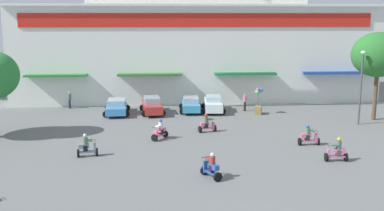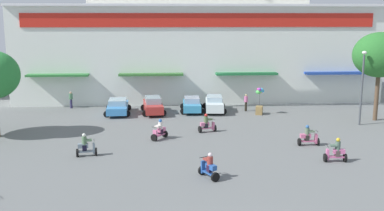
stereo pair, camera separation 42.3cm
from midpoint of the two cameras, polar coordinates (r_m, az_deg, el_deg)
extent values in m
plane|color=slate|center=(30.27, 3.35, -6.06)|extent=(128.00, 128.00, 0.00)
cube|color=white|center=(51.00, 0.11, 6.63)|extent=(38.14, 10.08, 9.93)
cube|color=red|center=(45.77, 0.61, 10.65)|extent=(35.08, 0.12, 1.36)
cube|color=white|center=(45.74, 0.62, 12.50)|extent=(38.14, 0.70, 0.24)
cube|color=#2D7436|center=(46.58, -16.95, 3.62)|extent=(6.02, 1.10, 0.20)
cube|color=#32692F|center=(45.47, -5.57, 3.88)|extent=(6.40, 1.10, 0.20)
cube|color=#206E3B|center=(46.27, 6.43, 3.99)|extent=(6.22, 1.10, 0.20)
cube|color=#2143A0|center=(49.04, 17.77, 3.93)|extent=(7.48, 1.10, 0.20)
cylinder|color=brown|center=(42.67, 21.71, 1.03)|extent=(0.36, 0.36, 4.10)
ellipsoid|color=#2A6F2C|center=(42.24, 22.06, 5.93)|extent=(4.63, 4.03, 3.86)
cube|color=#3C87CA|center=(42.80, -9.69, -0.30)|extent=(1.98, 4.53, 0.64)
cube|color=#99B7C5|center=(42.70, -9.72, 0.44)|extent=(1.64, 2.29, 0.50)
cylinder|color=black|center=(44.28, -10.75, -0.34)|extent=(0.61, 0.19, 0.60)
cylinder|color=black|center=(44.17, -8.41, -0.29)|extent=(0.61, 0.19, 0.60)
cylinder|color=black|center=(41.57, -11.03, -1.09)|extent=(0.61, 0.19, 0.60)
cylinder|color=black|center=(41.46, -8.53, -1.04)|extent=(0.61, 0.19, 0.60)
cube|color=#B8302B|center=(42.65, -5.30, -0.15)|extent=(2.04, 4.60, 0.75)
cube|color=#95B0BC|center=(42.52, -5.32, 0.71)|extent=(1.59, 2.36, 0.55)
cylinder|color=black|center=(44.01, -6.49, -0.28)|extent=(0.61, 0.22, 0.60)
cylinder|color=black|center=(44.13, -4.41, -0.21)|extent=(0.61, 0.22, 0.60)
cylinder|color=black|center=(41.31, -6.24, -1.03)|extent=(0.61, 0.22, 0.60)
cylinder|color=black|center=(41.44, -4.03, -0.95)|extent=(0.61, 0.22, 0.60)
cube|color=#3791C0|center=(43.17, -0.43, -0.02)|extent=(1.77, 3.95, 0.67)
cube|color=#A0ABBD|center=(43.06, -0.43, 0.73)|extent=(1.47, 1.99, 0.49)
cylinder|color=black|center=(44.39, -1.53, -0.12)|extent=(0.61, 0.19, 0.60)
cylinder|color=black|center=(44.44, 0.57, -0.10)|extent=(0.61, 0.19, 0.60)
cylinder|color=black|center=(42.03, -1.49, -0.76)|extent=(0.61, 0.19, 0.60)
cylinder|color=black|center=(42.08, 0.73, -0.74)|extent=(0.61, 0.19, 0.60)
cube|color=white|center=(43.35, 2.41, 0.10)|extent=(1.96, 4.50, 0.80)
cube|color=#A1BAC7|center=(43.24, 2.41, 0.91)|extent=(1.56, 2.30, 0.45)
cylinder|color=black|center=(44.74, 1.30, -0.03)|extent=(0.61, 0.21, 0.60)
cylinder|color=black|center=(44.80, 3.37, -0.03)|extent=(0.61, 0.21, 0.60)
cylinder|color=black|center=(42.07, 1.37, -0.74)|extent=(0.61, 0.21, 0.60)
cylinder|color=black|center=(42.13, 3.58, -0.74)|extent=(0.61, 0.21, 0.60)
cylinder|color=black|center=(33.23, -5.09, -4.06)|extent=(0.50, 0.42, 0.52)
cylinder|color=black|center=(34.26, -3.76, -3.57)|extent=(0.50, 0.42, 0.52)
cube|color=#D56994|center=(33.73, -4.42, -3.71)|extent=(0.92, 1.11, 0.10)
cube|color=#D56994|center=(33.83, -4.19, -3.05)|extent=(0.68, 0.78, 0.28)
cube|color=#D56994|center=(33.28, -4.96, -3.65)|extent=(0.34, 0.30, 0.66)
cylinder|color=black|center=(33.12, -5.01, -2.76)|extent=(0.44, 0.34, 0.04)
cube|color=#2A182A|center=(33.77, -4.29, -3.29)|extent=(0.42, 0.41, 0.36)
cylinder|color=silver|center=(33.67, -4.30, -2.55)|extent=(0.45, 0.45, 0.54)
sphere|color=#275BAA|center=(33.58, -4.31, -1.92)|extent=(0.25, 0.25, 0.25)
cube|color=silver|center=(33.43, -4.60, -2.60)|extent=(0.53, 0.56, 0.10)
cylinder|color=black|center=(33.35, 15.15, -4.36)|extent=(0.15, 0.52, 0.52)
cylinder|color=black|center=(32.95, 12.99, -4.44)|extent=(0.15, 0.52, 0.52)
cube|color=#D76590|center=(33.13, 14.08, -4.30)|extent=(1.16, 0.29, 0.10)
cube|color=#D76590|center=(32.96, 13.72, -3.68)|extent=(0.74, 0.31, 0.28)
cube|color=#D76590|center=(33.25, 14.96, -3.98)|extent=(0.14, 0.32, 0.68)
cylinder|color=black|center=(33.12, 15.05, -3.07)|extent=(0.04, 0.52, 0.04)
cube|color=#292723|center=(33.02, 13.89, -3.88)|extent=(0.28, 0.32, 0.36)
cylinder|color=#576E54|center=(32.92, 13.92, -3.16)|extent=(0.32, 0.32, 0.49)
sphere|color=#30619E|center=(32.83, 13.95, -2.55)|extent=(0.25, 0.25, 0.25)
cube|color=#576E54|center=(33.00, 14.40, -3.10)|extent=(0.44, 0.35, 0.10)
cylinder|color=black|center=(30.41, -12.23, -5.71)|extent=(0.23, 0.54, 0.52)
cylinder|color=black|center=(30.42, -14.46, -5.81)|extent=(0.23, 0.54, 0.52)
cube|color=slate|center=(30.39, -13.35, -5.65)|extent=(1.07, 0.45, 0.10)
cube|color=slate|center=(30.29, -13.79, -4.97)|extent=(0.70, 0.40, 0.28)
cube|color=slate|center=(30.34, -12.47, -5.29)|extent=(0.19, 0.34, 0.69)
cylinder|color=black|center=(30.20, -12.47, -4.29)|extent=(0.12, 0.52, 0.04)
cube|color=black|center=(30.32, -13.60, -5.18)|extent=(0.33, 0.36, 0.36)
cylinder|color=#517250|center=(30.20, -13.64, -4.36)|extent=(0.37, 0.37, 0.53)
sphere|color=silver|center=(30.10, -13.67, -3.67)|extent=(0.25, 0.25, 0.25)
cube|color=#517250|center=(30.19, -13.15, -4.29)|extent=(0.49, 0.41, 0.10)
cylinder|color=black|center=(26.30, 1.11, -8.13)|extent=(0.53, 0.37, 0.52)
cylinder|color=black|center=(25.28, 2.76, -8.94)|extent=(0.53, 0.37, 0.52)
cube|color=#25519F|center=(25.76, 1.92, -8.40)|extent=(0.79, 1.15, 0.10)
cube|color=#25519F|center=(25.44, 2.23, -7.66)|extent=(0.61, 0.79, 0.28)
cube|color=#25519F|center=(26.11, 1.27, -7.67)|extent=(0.35, 0.27, 0.72)
cylinder|color=black|center=(25.96, 1.24, -6.49)|extent=(0.48, 0.28, 0.04)
cube|color=black|center=(25.56, 2.09, -7.85)|extent=(0.41, 0.40, 0.36)
cylinder|color=maroon|center=(25.43, 2.10, -6.95)|extent=(0.43, 0.43, 0.48)
sphere|color=silver|center=(25.32, 2.10, -6.20)|extent=(0.25, 0.25, 0.25)
cube|color=maroon|center=(25.65, 1.73, -6.74)|extent=(0.51, 0.55, 0.10)
cylinder|color=black|center=(35.98, 2.51, -2.85)|extent=(0.27, 0.54, 0.52)
cylinder|color=black|center=(35.54, 0.67, -3.01)|extent=(0.27, 0.54, 0.52)
cube|color=pink|center=(35.74, 1.60, -2.84)|extent=(1.12, 0.56, 0.10)
cube|color=pink|center=(35.59, 1.27, -2.35)|extent=(0.74, 0.47, 0.28)
cube|color=pink|center=(35.88, 2.33, -2.55)|extent=(0.22, 0.35, 0.64)
cylinder|color=black|center=(35.77, 2.38, -1.73)|extent=(0.17, 0.51, 0.04)
cube|color=black|center=(35.65, 1.41, -2.52)|extent=(0.35, 0.38, 0.36)
cylinder|color=#4F6940|center=(35.54, 1.42, -1.82)|extent=(0.39, 0.39, 0.54)
sphere|color=red|center=(35.46, 1.42, -1.21)|extent=(0.25, 0.25, 0.25)
cube|color=#4F6940|center=(35.63, 1.82, -1.74)|extent=(0.51, 0.44, 0.10)
cylinder|color=black|center=(29.80, 16.08, -6.24)|extent=(0.18, 0.53, 0.52)
cylinder|color=black|center=(30.16, 18.34, -6.17)|extent=(0.18, 0.53, 0.52)
cube|color=#D4649C|center=(29.96, 17.23, -6.10)|extent=(1.10, 0.37, 0.10)
cube|color=#D4649C|center=(29.92, 17.67, -5.44)|extent=(0.71, 0.35, 0.28)
cube|color=#D4649C|center=(29.77, 16.34, -5.84)|extent=(0.17, 0.33, 0.66)
cylinder|color=black|center=(29.62, 16.35, -4.85)|extent=(0.08, 0.52, 0.04)
cube|color=#4D413E|center=(29.93, 17.48, -5.66)|extent=(0.30, 0.34, 0.36)
cylinder|color=#4E6758|center=(29.80, 17.53, -4.80)|extent=(0.34, 0.34, 0.58)
sphere|color=gold|center=(29.70, 17.58, -4.06)|extent=(0.25, 0.25, 0.25)
cube|color=#4E6758|center=(29.71, 17.04, -4.76)|extent=(0.47, 0.37, 0.10)
cylinder|color=#2D294E|center=(46.50, -15.34, 0.19)|extent=(0.28, 0.28, 0.90)
cylinder|color=#487652|center=(46.38, -15.39, 1.07)|extent=(0.45, 0.45, 0.54)
sphere|color=tan|center=(46.32, -15.41, 1.53)|extent=(0.22, 0.22, 0.22)
cylinder|color=black|center=(43.90, 6.36, -0.11)|extent=(0.30, 0.30, 0.90)
cylinder|color=#D1699F|center=(43.77, 6.38, 0.81)|extent=(0.49, 0.49, 0.54)
sphere|color=tan|center=(43.71, 6.39, 1.30)|extent=(0.22, 0.22, 0.22)
cylinder|color=#474C51|center=(40.17, 20.10, 1.83)|extent=(0.16, 0.16, 5.86)
ellipsoid|color=silver|center=(39.83, 20.39, 6.25)|extent=(0.40, 0.40, 0.28)
cube|color=olive|center=(42.68, 8.02, -0.57)|extent=(0.84, 1.04, 0.75)
cylinder|color=#4C4C4C|center=(42.50, 8.05, 0.71)|extent=(0.04, 0.04, 1.20)
sphere|color=#319DE3|center=(42.37, 8.41, 1.85)|extent=(0.33, 0.33, 0.33)
sphere|color=yellow|center=(42.56, 8.25, 1.82)|extent=(0.38, 0.38, 0.38)
sphere|color=#E53A9E|center=(42.60, 7.91, 2.03)|extent=(0.29, 0.29, 0.29)
sphere|color=#48C053|center=(42.42, 7.82, 1.71)|extent=(0.35, 0.35, 0.35)
sphere|color=#56CC57|center=(42.28, 7.96, 1.70)|extent=(0.39, 0.39, 0.39)
sphere|color=purple|center=(42.03, 8.07, 2.04)|extent=(0.30, 0.30, 0.30)
sphere|color=#3DA4D9|center=(42.20, 8.31, 1.96)|extent=(0.37, 0.37, 0.37)
camera|label=1|loc=(0.21, -90.34, -0.07)|focal=42.55mm
camera|label=2|loc=(0.21, 89.66, 0.07)|focal=42.55mm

